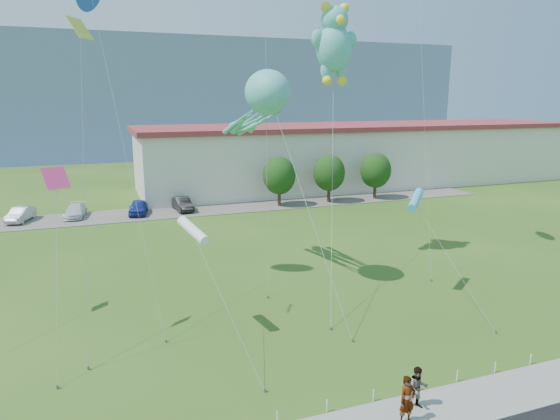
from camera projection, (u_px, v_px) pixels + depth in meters
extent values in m
plane|color=#315116|center=(335.00, 388.00, 20.37)|extent=(160.00, 160.00, 0.00)
cube|color=#59544C|center=(187.00, 211.00, 52.42)|extent=(70.00, 6.00, 0.06)
cube|color=gray|center=(127.00, 95.00, 127.54)|extent=(160.00, 50.00, 25.00)
cube|color=beige|center=(363.00, 156.00, 68.60)|extent=(60.00, 14.00, 7.60)
cube|color=maroon|center=(364.00, 126.00, 67.70)|extent=(61.00, 15.00, 0.60)
cylinder|color=white|center=(277.00, 417.00, 18.12)|extent=(0.05, 0.05, 0.50)
cylinder|color=white|center=(327.00, 406.00, 18.79)|extent=(0.05, 0.05, 0.50)
cylinder|color=white|center=(373.00, 395.00, 19.46)|extent=(0.05, 0.05, 0.50)
cylinder|color=white|center=(417.00, 385.00, 20.14)|extent=(0.05, 0.05, 0.50)
cylinder|color=white|center=(457.00, 376.00, 20.81)|extent=(0.05, 0.05, 0.50)
cylinder|color=white|center=(495.00, 367.00, 21.48)|extent=(0.05, 0.05, 0.50)
cylinder|color=white|center=(531.00, 359.00, 22.16)|extent=(0.05, 0.05, 0.50)
cylinder|color=#3F2B19|center=(279.00, 196.00, 54.64)|extent=(0.36, 0.36, 2.20)
ellipsoid|color=#14380F|center=(279.00, 176.00, 54.14)|extent=(3.60, 3.60, 4.14)
cylinder|color=#3F2B19|center=(329.00, 193.00, 56.66)|extent=(0.36, 0.36, 2.20)
ellipsoid|color=#14380F|center=(329.00, 173.00, 56.16)|extent=(3.60, 3.60, 4.14)
cylinder|color=#3F2B19|center=(375.00, 190.00, 58.68)|extent=(0.36, 0.36, 2.20)
ellipsoid|color=#14380F|center=(376.00, 170.00, 58.18)|extent=(3.60, 3.60, 4.14)
imported|color=gray|center=(407.00, 400.00, 17.86)|extent=(0.70, 0.49, 1.82)
imported|color=gray|center=(418.00, 388.00, 18.74)|extent=(0.95, 0.82, 1.67)
imported|color=#A8A8AF|center=(20.00, 214.00, 47.73)|extent=(2.57, 4.37, 1.36)
imported|color=silver|center=(75.00, 211.00, 49.42)|extent=(2.29, 4.51, 1.26)
imported|color=navy|center=(138.00, 207.00, 50.69)|extent=(2.36, 4.39, 1.42)
imported|color=black|center=(182.00, 204.00, 52.37)|extent=(1.85, 4.33, 1.39)
ellipsoid|color=#44A8A9|center=(268.00, 92.00, 28.59)|extent=(2.56, 3.32, 2.56)
sphere|color=white|center=(266.00, 87.00, 27.45)|extent=(0.40, 0.40, 0.40)
sphere|color=white|center=(281.00, 87.00, 27.76)|extent=(0.40, 0.40, 0.40)
cylinder|color=slate|center=(353.00, 340.00, 24.25)|extent=(0.10, 0.10, 0.16)
cylinder|color=gray|center=(310.00, 215.00, 26.04)|extent=(1.57, 7.15, 10.99)
ellipsoid|color=#44A8A9|center=(334.00, 49.00, 33.50)|extent=(2.48, 2.11, 3.10)
sphere|color=#44A8A9|center=(335.00, 20.00, 33.10)|extent=(1.81, 1.81, 1.81)
sphere|color=yellow|center=(326.00, 7.00, 32.71)|extent=(0.67, 0.67, 0.67)
sphere|color=yellow|center=(344.00, 8.00, 33.16)|extent=(0.67, 0.67, 0.67)
sphere|color=yellow|center=(340.00, 20.00, 32.43)|extent=(0.67, 0.67, 0.67)
ellipsoid|color=#44A8A9|center=(317.00, 39.00, 32.96)|extent=(0.86, 0.61, 1.20)
ellipsoid|color=#44A8A9|center=(351.00, 40.00, 33.79)|extent=(0.86, 0.61, 1.20)
ellipsoid|color=#44A8A9|center=(326.00, 70.00, 33.62)|extent=(0.76, 0.67, 1.24)
ellipsoid|color=#44A8A9|center=(341.00, 71.00, 34.01)|extent=(0.76, 0.67, 1.24)
sphere|color=yellow|center=(327.00, 81.00, 33.59)|extent=(0.67, 0.67, 0.67)
sphere|color=yellow|center=(342.00, 81.00, 33.98)|extent=(0.67, 0.67, 0.67)
cylinder|color=slate|center=(331.00, 328.00, 25.50)|extent=(0.10, 0.10, 0.16)
cylinder|color=gray|center=(332.00, 188.00, 29.74)|extent=(4.98, 10.47, 12.42)
cube|color=#FF3880|center=(56.00, 178.00, 22.92)|extent=(1.29, 1.29, 0.86)
cylinder|color=slate|center=(57.00, 387.00, 20.32)|extent=(0.10, 0.10, 0.16)
cylinder|color=gray|center=(57.00, 277.00, 21.63)|extent=(0.39, 4.61, 7.66)
cylinder|color=slate|center=(268.00, 297.00, 29.55)|extent=(0.10, 0.10, 0.16)
cylinder|color=gray|center=(266.00, 101.00, 30.16)|extent=(2.01, 6.05, 22.57)
cylinder|color=#32B6E2|center=(416.00, 200.00, 29.30)|extent=(0.50, 2.25, 0.87)
cylinder|color=slate|center=(496.00, 332.00, 25.11)|extent=(0.10, 0.10, 0.16)
cylinder|color=gray|center=(452.00, 262.00, 27.22)|extent=(0.82, 6.24, 5.41)
cylinder|color=slate|center=(166.00, 341.00, 24.18)|extent=(0.10, 0.10, 0.16)
cylinder|color=gray|center=(125.00, 154.00, 25.61)|extent=(2.19, 8.09, 17.29)
cube|color=#BACA2F|center=(80.00, 28.00, 21.65)|extent=(1.29, 1.29, 0.86)
cylinder|color=slate|center=(88.00, 368.00, 21.76)|extent=(0.10, 0.10, 0.16)
cylinder|color=gray|center=(84.00, 200.00, 21.72)|extent=(0.81, 3.07, 14.20)
cylinder|color=white|center=(193.00, 230.00, 23.90)|extent=(0.50, 2.25, 0.87)
cylinder|color=slate|center=(265.00, 390.00, 20.09)|extent=(0.10, 0.10, 0.16)
cylinder|color=gray|center=(226.00, 305.00, 22.01)|extent=(1.61, 6.03, 5.05)
cylinder|color=slate|center=(431.00, 280.00, 32.24)|extent=(0.10, 0.10, 0.16)
cylinder|color=gray|center=(424.00, 110.00, 32.79)|extent=(1.52, 5.81, 21.33)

